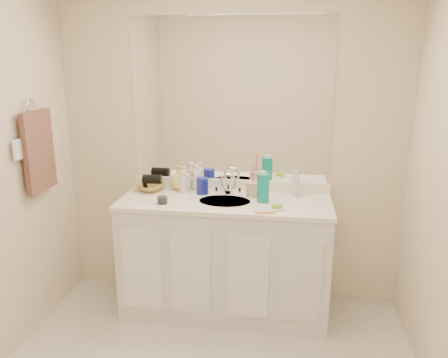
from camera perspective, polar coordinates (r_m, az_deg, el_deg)
wall_back at (r=3.32m, az=0.84°, el=3.97°), size 2.60×0.02×2.40m
vanity_cabinet at (r=3.31m, az=0.13°, el=-10.26°), size 1.50×0.55×0.85m
countertop at (r=3.14m, az=0.14°, el=-3.01°), size 1.52×0.57×0.03m
backsplash at (r=3.37m, az=0.78°, el=-0.75°), size 1.52×0.03×0.08m
sink_basin at (r=3.12m, az=0.08°, el=-3.08°), size 0.37×0.37×0.02m
faucet at (r=3.27m, az=0.55°, el=-0.97°), size 0.02×0.02×0.11m
mirror at (r=3.26m, az=0.85°, el=10.16°), size 1.48×0.01×1.20m
blue_mug at (r=3.27m, az=-2.84°, el=-0.90°), size 0.11×0.11×0.12m
tan_cup at (r=3.20m, az=3.59°, el=-1.40°), size 0.10×0.10×0.11m
toothbrush at (r=3.18m, az=3.80°, el=0.26°), size 0.01×0.04×0.19m
mouthwash_bottle at (r=3.08m, az=5.12°, el=-1.17°), size 0.11×0.11×0.20m
clear_pump_bottle at (r=3.25m, az=9.30°, el=-0.88°), size 0.07×0.07×0.16m
soap_dish at (r=2.96m, az=6.92°, el=-3.88°), size 0.13×0.12×0.01m
green_soap at (r=2.95m, az=6.93°, el=-3.54°), size 0.07×0.05×0.02m
orange_comb at (r=2.89m, az=5.32°, el=-4.41°), size 0.13×0.04×0.01m
dark_jar at (r=3.08m, az=-8.06°, el=-2.75°), size 0.09×0.09×0.05m
extra_white_bottle at (r=3.30m, az=-5.30°, el=-0.35°), size 0.07×0.07×0.17m
soap_bottle_white at (r=3.36m, az=-3.48°, el=0.23°), size 0.09×0.09×0.20m
soap_bottle_cream at (r=3.35m, az=-5.24°, el=0.08°), size 0.10×0.11×0.19m
soap_bottle_yellow at (r=3.39m, az=-5.76°, el=0.20°), size 0.19×0.19×0.19m
wicker_basket at (r=3.41m, az=-9.64°, el=-1.04°), size 0.29×0.29×0.05m
hair_dryer at (r=3.38m, az=-9.36°, el=-0.02°), size 0.14×0.08×0.07m
towel_ring at (r=3.21m, az=-23.91°, el=8.60°), size 0.01×0.11×0.11m
hand_towel at (r=3.24m, az=-23.04°, el=3.36°), size 0.04×0.32×0.55m
switch_plate at (r=3.08m, az=-25.39°, el=3.47°), size 0.01×0.08×0.13m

